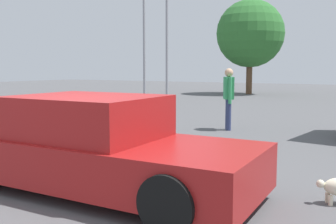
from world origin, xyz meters
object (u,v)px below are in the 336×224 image
object	(u,v)px
sedan_foreground	(92,147)
light_post_near	(144,9)
light_post_mid	(167,24)
pedestrian	(229,93)

from	to	relation	value
sedan_foreground	light_post_near	xyz separation A→B (m)	(-8.86, 14.26, 4.35)
light_post_near	light_post_mid	xyz separation A→B (m)	(1.79, -0.50, -0.93)
pedestrian	light_post_near	world-z (taller)	light_post_near
sedan_foreground	light_post_near	size ratio (longest dim) A/B	0.63
light_post_mid	sedan_foreground	bearing A→B (deg)	-62.80
pedestrian	light_post_near	bearing A→B (deg)	-75.44
sedan_foreground	pedestrian	xyz separation A→B (m)	(-0.40, 5.93, 0.41)
light_post_near	light_post_mid	size ratio (longest dim) A/B	1.27
light_post_near	sedan_foreground	bearing A→B (deg)	-58.15
light_post_mid	pedestrian	bearing A→B (deg)	-49.54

